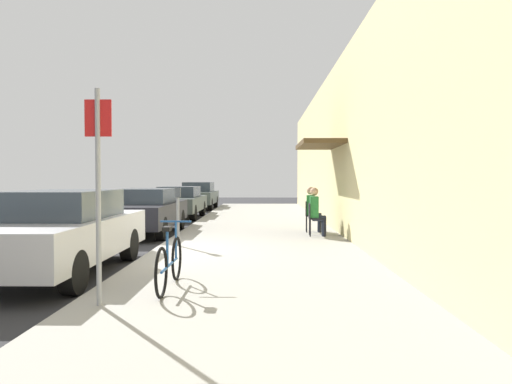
{
  "coord_description": "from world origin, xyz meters",
  "views": [
    {
      "loc": [
        2.36,
        -9.83,
        1.65
      ],
      "look_at": [
        2.12,
        8.0,
        1.12
      ],
      "focal_mm": 32.27,
      "sensor_mm": 36.0,
      "label": 1
    }
  ],
  "objects_px": {
    "parked_car_0": "(61,231)",
    "parked_car_3": "(198,195)",
    "street_sign": "(98,179)",
    "cafe_chair_1": "(310,214)",
    "parked_car_1": "(145,210)",
    "seated_patron_0": "(316,210)",
    "bicycle_0": "(170,263)",
    "parked_car_2": "(179,201)",
    "seated_patron_1": "(313,208)",
    "parking_meter": "(178,212)",
    "cafe_chair_0": "(314,217)"
  },
  "relations": [
    {
      "from": "parking_meter",
      "to": "parked_car_0",
      "type": "bearing_deg",
      "value": -121.22
    },
    {
      "from": "parked_car_1",
      "to": "parked_car_2",
      "type": "relative_size",
      "value": 1.0
    },
    {
      "from": "parked_car_1",
      "to": "bicycle_0",
      "type": "bearing_deg",
      "value": -73.11
    },
    {
      "from": "parked_car_2",
      "to": "cafe_chair_1",
      "type": "xyz_separation_m",
      "value": [
        4.85,
        -5.92,
        -0.07
      ]
    },
    {
      "from": "bicycle_0",
      "to": "cafe_chair_0",
      "type": "height_order",
      "value": "bicycle_0"
    },
    {
      "from": "seated_patron_1",
      "to": "cafe_chair_0",
      "type": "bearing_deg",
      "value": -93.68
    },
    {
      "from": "parked_car_3",
      "to": "parking_meter",
      "type": "xyz_separation_m",
      "value": [
        1.55,
        -14.53,
        0.14
      ]
    },
    {
      "from": "cafe_chair_1",
      "to": "parking_meter",
      "type": "bearing_deg",
      "value": -139.72
    },
    {
      "from": "seated_patron_1",
      "to": "parking_meter",
      "type": "bearing_deg",
      "value": -140.27
    },
    {
      "from": "parked_car_1",
      "to": "parked_car_3",
      "type": "relative_size",
      "value": 1.0
    },
    {
      "from": "cafe_chair_0",
      "to": "street_sign",
      "type": "bearing_deg",
      "value": -116.32
    },
    {
      "from": "parked_car_0",
      "to": "bicycle_0",
      "type": "xyz_separation_m",
      "value": [
        2.18,
        -1.5,
        -0.27
      ]
    },
    {
      "from": "parked_car_0",
      "to": "street_sign",
      "type": "xyz_separation_m",
      "value": [
        1.5,
        -2.35,
        0.89
      ]
    },
    {
      "from": "parked_car_1",
      "to": "cafe_chair_0",
      "type": "distance_m",
      "value": 5.01
    },
    {
      "from": "bicycle_0",
      "to": "seated_patron_1",
      "type": "xyz_separation_m",
      "value": [
        2.73,
        6.84,
        0.34
      ]
    },
    {
      "from": "parked_car_2",
      "to": "bicycle_0",
      "type": "bearing_deg",
      "value": -80.32
    },
    {
      "from": "parked_car_2",
      "to": "parked_car_3",
      "type": "bearing_deg",
      "value": 90.0
    },
    {
      "from": "parked_car_0",
      "to": "parked_car_3",
      "type": "bearing_deg",
      "value": 90.0
    },
    {
      "from": "parked_car_3",
      "to": "cafe_chair_0",
      "type": "bearing_deg",
      "value": -69.07
    },
    {
      "from": "parked_car_1",
      "to": "cafe_chair_0",
      "type": "height_order",
      "value": "parked_car_1"
    },
    {
      "from": "bicycle_0",
      "to": "seated_patron_1",
      "type": "relative_size",
      "value": 1.33
    },
    {
      "from": "parked_car_1",
      "to": "seated_patron_1",
      "type": "xyz_separation_m",
      "value": [
        4.91,
        -0.33,
        0.1
      ]
    },
    {
      "from": "parked_car_2",
      "to": "cafe_chair_1",
      "type": "height_order",
      "value": "parked_car_2"
    },
    {
      "from": "parking_meter",
      "to": "seated_patron_1",
      "type": "height_order",
      "value": "parking_meter"
    },
    {
      "from": "parked_car_2",
      "to": "seated_patron_0",
      "type": "height_order",
      "value": "seated_patron_0"
    },
    {
      "from": "seated_patron_0",
      "to": "street_sign",
      "type": "bearing_deg",
      "value": -116.74
    },
    {
      "from": "cafe_chair_1",
      "to": "seated_patron_0",
      "type": "bearing_deg",
      "value": -86.35
    },
    {
      "from": "street_sign",
      "to": "parked_car_2",
      "type": "bearing_deg",
      "value": 96.28
    },
    {
      "from": "parked_car_1",
      "to": "street_sign",
      "type": "relative_size",
      "value": 1.69
    },
    {
      "from": "parking_meter",
      "to": "seated_patron_0",
      "type": "xyz_separation_m",
      "value": [
        3.36,
        1.85,
        -0.07
      ]
    },
    {
      "from": "parked_car_1",
      "to": "seated_patron_0",
      "type": "distance_m",
      "value": 5.07
    },
    {
      "from": "parked_car_0",
      "to": "street_sign",
      "type": "relative_size",
      "value": 1.69
    },
    {
      "from": "parked_car_1",
      "to": "parked_car_3",
      "type": "xyz_separation_m",
      "value": [
        0.0,
        11.41,
        0.03
      ]
    },
    {
      "from": "parked_car_3",
      "to": "parking_meter",
      "type": "distance_m",
      "value": 14.61
    },
    {
      "from": "parked_car_3",
      "to": "seated_patron_0",
      "type": "xyz_separation_m",
      "value": [
        4.91,
        -12.68,
        0.07
      ]
    },
    {
      "from": "parked_car_3",
      "to": "cafe_chair_1",
      "type": "bearing_deg",
      "value": -67.56
    },
    {
      "from": "parked_car_2",
      "to": "bicycle_0",
      "type": "distance_m",
      "value": 12.95
    },
    {
      "from": "parked_car_1",
      "to": "seated_patron_1",
      "type": "distance_m",
      "value": 4.92
    },
    {
      "from": "street_sign",
      "to": "parked_car_0",
      "type": "bearing_deg",
      "value": 122.55
    },
    {
      "from": "parked_car_3",
      "to": "bicycle_0",
      "type": "relative_size",
      "value": 2.57
    },
    {
      "from": "parked_car_2",
      "to": "parked_car_3",
      "type": "relative_size",
      "value": 1.0
    },
    {
      "from": "parking_meter",
      "to": "seated_patron_0",
      "type": "bearing_deg",
      "value": 28.89
    },
    {
      "from": "parking_meter",
      "to": "street_sign",
      "type": "relative_size",
      "value": 0.51
    },
    {
      "from": "bicycle_0",
      "to": "parked_car_0",
      "type": "bearing_deg",
      "value": 145.53
    },
    {
      "from": "parked_car_0",
      "to": "bicycle_0",
      "type": "bearing_deg",
      "value": -34.47
    },
    {
      "from": "parking_meter",
      "to": "cafe_chair_1",
      "type": "relative_size",
      "value": 1.52
    },
    {
      "from": "parked_car_0",
      "to": "cafe_chair_0",
      "type": "height_order",
      "value": "parked_car_0"
    },
    {
      "from": "parked_car_0",
      "to": "parked_car_3",
      "type": "distance_m",
      "value": 17.08
    },
    {
      "from": "parked_car_2",
      "to": "bicycle_0",
      "type": "height_order",
      "value": "parked_car_2"
    },
    {
      "from": "parked_car_0",
      "to": "parking_meter",
      "type": "relative_size",
      "value": 3.33
    }
  ]
}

